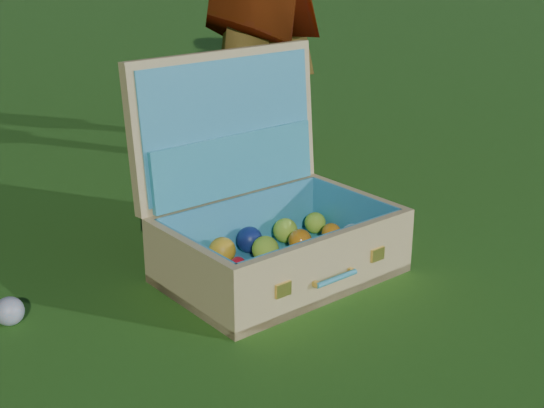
{
  "coord_description": "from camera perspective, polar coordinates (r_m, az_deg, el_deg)",
  "views": [
    {
      "loc": [
        -0.42,
        -1.65,
        0.84
      ],
      "look_at": [
        0.07,
        0.09,
        0.17
      ],
      "focal_mm": 50.0,
      "sensor_mm": 36.0,
      "label": 1
    }
  ],
  "objects": [
    {
      "name": "ground",
      "position": [
        1.9,
        -1.36,
        -5.92
      ],
      "size": [
        60.0,
        60.0,
        0.0
      ],
      "primitive_type": "plane",
      "color": "#215114",
      "rests_on": "ground"
    },
    {
      "name": "stray_ball",
      "position": [
        1.79,
        -19.17,
        -7.63
      ],
      "size": [
        0.07,
        0.07,
        0.07
      ],
      "primitive_type": "sphere",
      "color": "teal",
      "rests_on": "ground"
    },
    {
      "name": "suitcase",
      "position": [
        1.92,
        -0.69,
        -0.63
      ],
      "size": [
        0.69,
        0.63,
        0.54
      ],
      "rotation": [
        0.0,
        0.0,
        0.41
      ],
      "color": "tan",
      "rests_on": "ground"
    }
  ]
}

